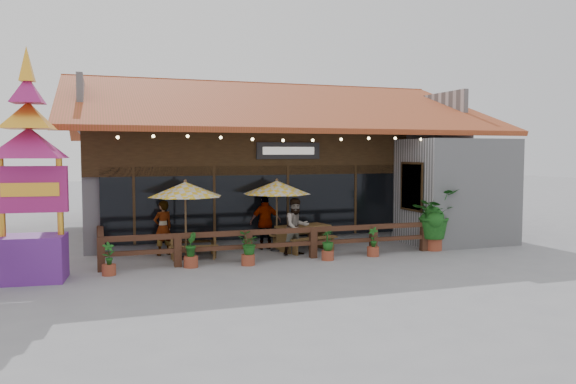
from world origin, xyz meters
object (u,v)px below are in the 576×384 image
object	(u,v)px
picnic_table_right	(303,233)
thai_sign_tower	(29,149)
tropical_plant	(434,215)
umbrella_left	(185,190)
picnic_table_left	(193,242)
umbrella_right	(277,188)

from	to	relation	value
picnic_table_right	thai_sign_tower	xyz separation A→B (m)	(-7.75, -1.95, 2.67)
thai_sign_tower	tropical_plant	distance (m)	11.93
picnic_table_right	tropical_plant	size ratio (longest dim) A/B	1.00
picnic_table_right	thai_sign_tower	size ratio (longest dim) A/B	0.32
picnic_table_right	tropical_plant	distance (m)	4.24
umbrella_left	thai_sign_tower	xyz separation A→B (m)	(-3.97, -1.71, 1.17)
thai_sign_tower	tropical_plant	world-z (taller)	thai_sign_tower
umbrella_left	tropical_plant	size ratio (longest dim) A/B	1.24
picnic_table_left	tropical_plant	size ratio (longest dim) A/B	0.80
umbrella_right	picnic_table_right	size ratio (longest dim) A/B	1.40
umbrella_right	tropical_plant	world-z (taller)	umbrella_right
picnic_table_left	thai_sign_tower	xyz separation A→B (m)	(-4.22, -1.92, 2.76)
umbrella_left	picnic_table_left	xyz separation A→B (m)	(0.25, 0.21, -1.59)
umbrella_right	tropical_plant	bearing A→B (deg)	-17.88
tropical_plant	picnic_table_left	bearing A→B (deg)	170.06
umbrella_right	tropical_plant	xyz separation A→B (m)	(4.80, -1.55, -0.89)
umbrella_right	picnic_table_left	bearing A→B (deg)	-175.07
umbrella_right	picnic_table_left	distance (m)	3.13
umbrella_right	picnic_table_left	world-z (taller)	umbrella_right
umbrella_right	thai_sign_tower	size ratio (longest dim) A/B	0.45
umbrella_left	picnic_table_left	bearing A→B (deg)	39.94
umbrella_left	picnic_table_right	distance (m)	4.08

